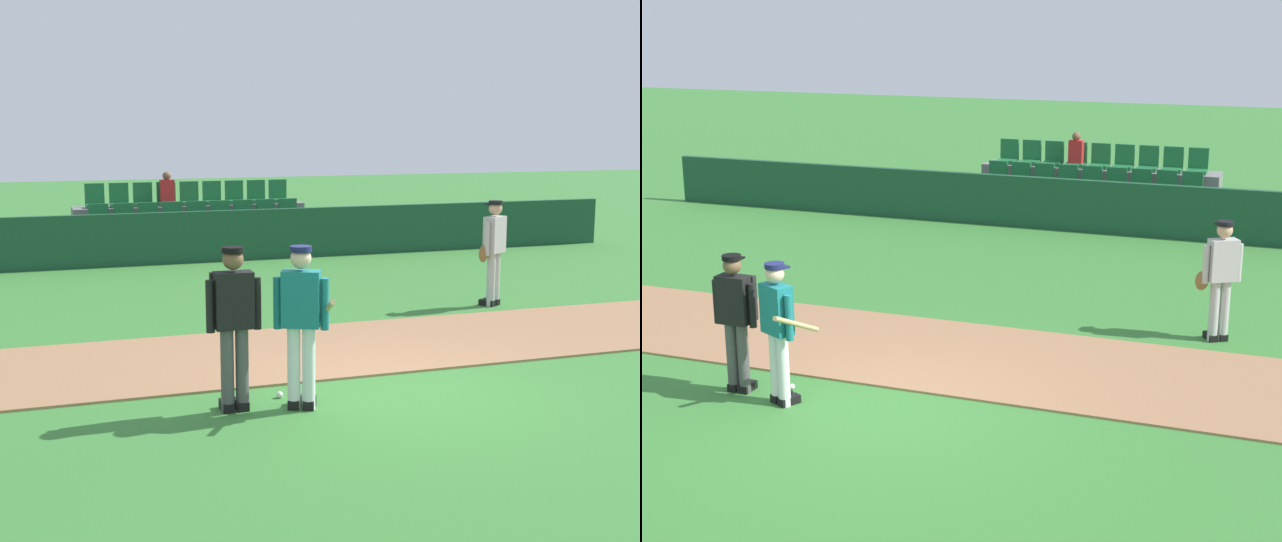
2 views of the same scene
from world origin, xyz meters
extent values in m
plane|color=#387A33|center=(0.00, 0.00, 0.00)|extent=(80.00, 80.00, 0.00)
cube|color=#9E704C|center=(0.00, 1.95, 0.01)|extent=(28.00, 2.76, 0.03)
cube|color=#19472D|center=(0.00, 10.13, 0.56)|extent=(20.00, 0.16, 1.12)
cube|color=slate|center=(0.00, 11.58, 0.15)|extent=(5.55, 2.10, 0.30)
cube|color=slate|center=(0.00, 11.16, 0.50)|extent=(5.45, 0.85, 0.40)
cube|color=#1E6B38|center=(-2.20, 11.06, 0.75)|extent=(0.44, 0.40, 0.08)
cube|color=#1E6B38|center=(-2.20, 11.28, 1.00)|extent=(0.44, 0.08, 0.50)
cube|color=#1E6B38|center=(-1.65, 11.06, 0.75)|extent=(0.44, 0.40, 0.08)
cube|color=#1E6B38|center=(-1.65, 11.28, 1.00)|extent=(0.44, 0.08, 0.50)
cube|color=#1E6B38|center=(-1.10, 11.06, 0.75)|extent=(0.44, 0.40, 0.08)
cube|color=#1E6B38|center=(-1.10, 11.28, 1.00)|extent=(0.44, 0.08, 0.50)
cube|color=#1E6B38|center=(-0.55, 11.06, 0.75)|extent=(0.44, 0.40, 0.08)
cube|color=#1E6B38|center=(-0.55, 11.28, 1.00)|extent=(0.44, 0.08, 0.50)
cube|color=#1E6B38|center=(0.00, 11.06, 0.75)|extent=(0.44, 0.40, 0.08)
cube|color=#1E6B38|center=(0.00, 11.28, 1.00)|extent=(0.44, 0.08, 0.50)
cube|color=#1E6B38|center=(0.55, 11.06, 0.75)|extent=(0.44, 0.40, 0.08)
cube|color=#1E6B38|center=(0.55, 11.28, 1.00)|extent=(0.44, 0.08, 0.50)
cube|color=#1E6B38|center=(1.10, 11.06, 0.75)|extent=(0.44, 0.40, 0.08)
cube|color=#1E6B38|center=(1.10, 11.28, 1.00)|extent=(0.44, 0.08, 0.50)
cube|color=#1E6B38|center=(1.65, 11.06, 0.75)|extent=(0.44, 0.40, 0.08)
cube|color=#1E6B38|center=(1.65, 11.28, 1.00)|extent=(0.44, 0.08, 0.50)
cube|color=#1E6B38|center=(2.20, 11.06, 0.75)|extent=(0.44, 0.40, 0.08)
cube|color=#1E6B38|center=(2.20, 11.28, 1.00)|extent=(0.44, 0.08, 0.50)
cube|color=slate|center=(0.00, 12.01, 0.90)|extent=(5.45, 0.85, 0.40)
cube|color=#1E6B38|center=(-2.20, 11.91, 1.15)|extent=(0.44, 0.40, 0.08)
cube|color=#1E6B38|center=(-2.20, 12.13, 1.40)|extent=(0.44, 0.08, 0.50)
cube|color=#1E6B38|center=(-1.65, 11.91, 1.15)|extent=(0.44, 0.40, 0.08)
cube|color=#1E6B38|center=(-1.65, 12.13, 1.40)|extent=(0.44, 0.08, 0.50)
cube|color=#1E6B38|center=(-1.10, 11.91, 1.15)|extent=(0.44, 0.40, 0.08)
cube|color=#1E6B38|center=(-1.10, 12.13, 1.40)|extent=(0.44, 0.08, 0.50)
cube|color=#1E6B38|center=(-0.55, 11.91, 1.15)|extent=(0.44, 0.40, 0.08)
cube|color=#1E6B38|center=(-0.55, 12.13, 1.40)|extent=(0.44, 0.08, 0.50)
cube|color=red|center=(-0.55, 11.96, 1.45)|extent=(0.32, 0.22, 0.52)
sphere|color=brown|center=(-0.55, 11.96, 1.80)|extent=(0.20, 0.20, 0.20)
cube|color=#1E6B38|center=(0.00, 11.91, 1.15)|extent=(0.44, 0.40, 0.08)
cube|color=#1E6B38|center=(0.00, 12.13, 1.40)|extent=(0.44, 0.08, 0.50)
cube|color=#1E6B38|center=(0.55, 11.91, 1.15)|extent=(0.44, 0.40, 0.08)
cube|color=#1E6B38|center=(0.55, 12.13, 1.40)|extent=(0.44, 0.08, 0.50)
cube|color=#1E6B38|center=(1.10, 11.91, 1.15)|extent=(0.44, 0.40, 0.08)
cube|color=#1E6B38|center=(1.10, 12.13, 1.40)|extent=(0.44, 0.08, 0.50)
cube|color=#1E6B38|center=(1.65, 11.91, 1.15)|extent=(0.44, 0.40, 0.08)
cube|color=#1E6B38|center=(1.65, 12.13, 1.40)|extent=(0.44, 0.08, 0.50)
cube|color=#1E6B38|center=(2.20, 11.91, 1.15)|extent=(0.44, 0.40, 0.08)
cube|color=#1E6B38|center=(2.20, 12.13, 1.40)|extent=(0.44, 0.08, 0.50)
cylinder|color=white|center=(-1.24, -0.27, 0.45)|extent=(0.14, 0.14, 0.90)
cylinder|color=white|center=(-1.09, -0.34, 0.45)|extent=(0.14, 0.14, 0.90)
cube|color=black|center=(-1.21, -0.22, 0.05)|extent=(0.22, 0.29, 0.10)
cube|color=black|center=(-1.07, -0.29, 0.05)|extent=(0.22, 0.29, 0.10)
cube|color=#197075|center=(-1.16, -0.31, 1.20)|extent=(0.46, 0.37, 0.60)
cylinder|color=#197075|center=(-1.39, -0.20, 1.15)|extent=(0.09, 0.09, 0.55)
cylinder|color=#197075|center=(-0.94, -0.42, 1.15)|extent=(0.09, 0.09, 0.55)
sphere|color=beige|center=(-1.16, -0.31, 1.63)|extent=(0.22, 0.22, 0.22)
cylinder|color=#191E4C|center=(-1.16, -0.31, 1.73)|extent=(0.23, 0.23, 0.06)
cube|color=#191E4C|center=(-1.12, -0.22, 1.70)|extent=(0.21, 0.19, 0.02)
cylinder|color=tan|center=(-0.89, -0.33, 1.05)|extent=(0.17, 0.80, 0.41)
cylinder|color=#4C4C4C|center=(-1.93, -0.15, 0.45)|extent=(0.14, 0.14, 0.90)
cylinder|color=#4C4C4C|center=(-1.77, -0.15, 0.45)|extent=(0.14, 0.14, 0.90)
cube|color=black|center=(-1.93, -0.09, 0.05)|extent=(0.12, 0.26, 0.10)
cube|color=black|center=(-1.77, -0.09, 0.05)|extent=(0.12, 0.26, 0.10)
cube|color=black|center=(-1.85, -0.15, 1.20)|extent=(0.40, 0.22, 0.60)
cylinder|color=black|center=(-2.10, -0.15, 1.15)|extent=(0.09, 0.09, 0.55)
cylinder|color=black|center=(-1.60, -0.15, 1.15)|extent=(0.09, 0.09, 0.55)
sphere|color=brown|center=(-1.85, -0.15, 1.63)|extent=(0.22, 0.22, 0.22)
cylinder|color=black|center=(-1.85, -0.15, 1.73)|extent=(0.23, 0.23, 0.06)
cube|color=black|center=(-1.85, -0.05, 1.70)|extent=(0.18, 0.12, 0.02)
cube|color=black|center=(-1.85, -0.02, 1.20)|extent=(0.44, 0.08, 0.56)
cylinder|color=#B2B2B2|center=(3.47, 3.83, 0.45)|extent=(0.14, 0.14, 0.90)
cylinder|color=#B2B2B2|center=(3.61, 3.91, 0.45)|extent=(0.14, 0.14, 0.90)
cube|color=black|center=(3.44, 3.88, 0.05)|extent=(0.24, 0.28, 0.10)
cube|color=black|center=(3.58, 3.97, 0.05)|extent=(0.24, 0.28, 0.10)
cube|color=#B2B2B2|center=(3.54, 3.87, 1.20)|extent=(0.46, 0.40, 0.60)
cylinder|color=#B2B2B2|center=(3.32, 3.74, 1.15)|extent=(0.09, 0.09, 0.55)
cylinder|color=#B2B2B2|center=(3.75, 4.00, 1.15)|extent=(0.09, 0.09, 0.55)
sphere|color=tan|center=(3.54, 3.87, 1.63)|extent=(0.22, 0.22, 0.22)
cylinder|color=black|center=(3.54, 3.87, 1.73)|extent=(0.23, 0.23, 0.06)
cube|color=black|center=(3.49, 3.96, 1.70)|extent=(0.22, 0.20, 0.02)
ellipsoid|color=brown|center=(3.28, 3.78, 0.90)|extent=(0.23, 0.21, 0.28)
sphere|color=white|center=(-1.27, 0.14, 0.04)|extent=(0.07, 0.07, 0.07)
camera|label=1|loc=(-3.95, -9.04, 3.02)|focal=50.06mm
camera|label=2|loc=(4.62, -9.71, 4.60)|focal=54.12mm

